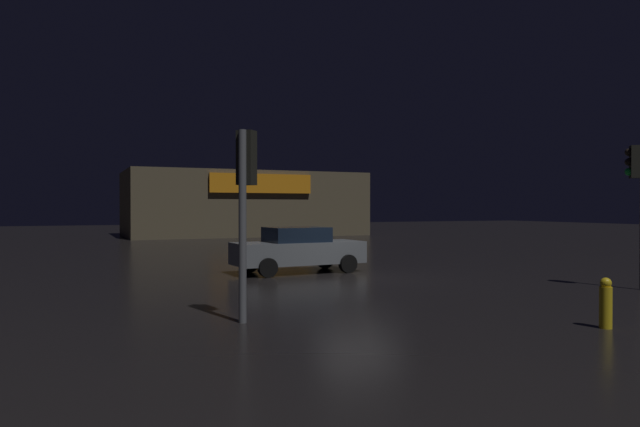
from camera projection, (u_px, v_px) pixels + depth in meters
ground_plane at (358, 279)px, 17.43m from camera, size 120.00×120.00×0.00m
store_building at (244, 204)px, 45.56m from camera, size 17.98×9.11×4.91m
traffic_signal_main at (636, 180)px, 15.15m from camera, size 0.43×0.41×3.81m
traffic_signal_opposite at (245, 186)px, 10.88m from camera, size 0.42×0.42×3.63m
car_near at (298, 249)px, 19.12m from camera, size 4.41×2.06×1.52m
fire_hydrant at (606, 303)px, 10.29m from camera, size 0.22×0.22×0.91m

